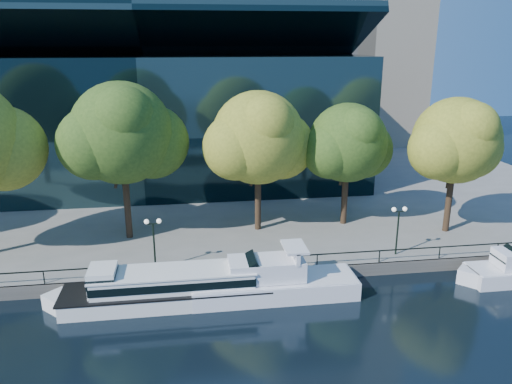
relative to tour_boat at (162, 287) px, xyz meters
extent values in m
plane|color=black|center=(1.68, -0.99, -1.26)|extent=(160.00, 160.00, 0.00)
cube|color=slate|center=(1.68, 35.51, -0.76)|extent=(90.00, 67.00, 1.00)
cube|color=#47443F|center=(1.68, 2.06, -0.76)|extent=(90.00, 0.25, 1.00)
cube|color=black|center=(1.68, 2.26, 0.69)|extent=(88.20, 0.08, 0.08)
cube|color=black|center=(1.68, 2.26, 0.19)|extent=(0.07, 0.07, 0.90)
cube|color=black|center=(-2.32, 31.01, 6.74)|extent=(50.00, 24.00, 16.00)
cube|color=black|center=(-2.32, 27.01, 16.24)|extent=(50.00, 17.14, 7.86)
cube|color=white|center=(0.36, 0.00, -0.71)|extent=(14.10, 3.42, 1.11)
cube|color=black|center=(0.36, 0.00, -0.14)|extent=(14.38, 3.49, 0.12)
cube|color=white|center=(-6.69, 0.00, -0.71)|extent=(2.83, 2.83, 1.11)
cube|color=white|center=(0.86, 0.00, 0.50)|extent=(11.00, 2.81, 1.21)
cube|color=black|center=(0.86, 0.00, 0.55)|extent=(11.14, 2.88, 0.55)
cube|color=white|center=(0.86, 0.00, 1.15)|extent=(11.28, 2.95, 0.10)
cube|color=white|center=(-3.87, 0.00, 0.80)|extent=(1.81, 2.40, 1.81)
cube|color=black|center=(-3.87, 0.00, 1.00)|extent=(1.86, 2.47, 0.71)
cube|color=white|center=(7.93, -0.06, -0.59)|extent=(11.79, 3.37, 1.35)
cube|color=white|center=(2.04, -0.06, -0.59)|extent=(2.58, 2.58, 1.35)
cube|color=white|center=(7.93, -0.06, 0.11)|extent=(11.55, 3.30, 0.09)
cube|color=white|center=(7.34, -0.06, 0.93)|extent=(5.30, 2.53, 1.46)
cube|color=black|center=(5.81, -0.06, 1.04)|extent=(2.32, 2.42, 1.84)
cube|color=white|center=(9.35, -0.06, 1.99)|extent=(0.28, 2.63, 0.90)
cube|color=white|center=(9.35, -0.06, 2.44)|extent=(1.57, 2.63, 0.17)
cube|color=white|center=(22.91, -0.40, -0.68)|extent=(2.14, 2.14, 1.16)
cube|color=black|center=(25.70, -0.40, 0.73)|extent=(1.78, 1.96, 1.47)
sphere|color=olive|center=(-12.26, 9.39, 8.17)|extent=(6.78, 6.78, 6.78)
cylinder|color=black|center=(-3.15, 10.34, 3.44)|extent=(0.56, 0.56, 7.41)
cylinder|color=black|center=(-2.65, 10.54, 6.35)|extent=(1.18, 1.79, 3.71)
cylinder|color=black|center=(-3.55, 10.04, 6.09)|extent=(1.08, 1.23, 3.31)
sphere|color=#2B4917|center=(-3.15, 10.34, 9.00)|extent=(8.53, 8.53, 8.53)
sphere|color=#2B4917|center=(-0.80, 11.62, 7.93)|extent=(6.40, 6.40, 6.40)
sphere|color=#2B4917|center=(-5.28, 9.49, 8.36)|extent=(5.97, 5.97, 5.97)
sphere|color=#2B4917|center=(-2.72, 8.63, 10.49)|extent=(5.12, 5.12, 5.12)
cylinder|color=black|center=(8.34, 10.72, 3.13)|extent=(0.56, 0.56, 6.79)
cylinder|color=black|center=(8.84, 10.92, 5.80)|extent=(1.11, 1.66, 3.40)
cylinder|color=black|center=(7.94, 10.42, 5.55)|extent=(1.02, 1.15, 3.04)
sphere|color=olive|center=(8.34, 10.72, 8.22)|extent=(8.17, 8.17, 8.17)
sphere|color=olive|center=(10.59, 11.95, 7.20)|extent=(6.13, 6.13, 6.13)
sphere|color=olive|center=(6.30, 9.91, 7.61)|extent=(5.72, 5.72, 5.72)
sphere|color=olive|center=(8.75, 9.09, 9.65)|extent=(4.90, 4.90, 4.90)
cylinder|color=black|center=(16.58, 11.05, 2.83)|extent=(0.56, 0.56, 6.19)
cylinder|color=black|center=(17.08, 11.25, 5.26)|extent=(1.04, 1.55, 3.11)
cylinder|color=black|center=(16.18, 10.75, 5.04)|extent=(0.96, 1.08, 2.78)
sphere|color=#2B4917|center=(16.58, 11.05, 7.47)|extent=(7.18, 7.18, 7.18)
sphere|color=#2B4917|center=(18.56, 12.13, 6.57)|extent=(5.38, 5.38, 5.38)
sphere|color=#2B4917|center=(14.79, 10.33, 6.93)|extent=(5.02, 5.02, 5.02)
sphere|color=#2B4917|center=(16.94, 9.62, 8.73)|extent=(4.31, 4.31, 4.31)
cylinder|color=black|center=(25.20, 7.81, 3.07)|extent=(0.56, 0.56, 6.66)
cylinder|color=black|center=(25.70, 8.01, 5.68)|extent=(1.10, 1.64, 3.34)
cylinder|color=black|center=(24.80, 7.51, 5.45)|extent=(1.01, 1.14, 2.99)
sphere|color=olive|center=(25.20, 7.81, 8.06)|extent=(7.47, 7.47, 7.47)
sphere|color=olive|center=(27.25, 8.93, 7.13)|extent=(5.60, 5.60, 5.60)
sphere|color=olive|center=(23.33, 7.07, 7.50)|extent=(5.23, 5.23, 5.23)
sphere|color=olive|center=(25.57, 6.32, 9.37)|extent=(4.48, 4.48, 4.48)
cylinder|color=black|center=(-0.58, 3.51, 1.54)|extent=(0.14, 0.14, 3.60)
cube|color=black|center=(-0.58, 3.51, 3.39)|extent=(0.90, 0.06, 0.06)
sphere|color=white|center=(-1.03, 3.51, 3.59)|extent=(0.36, 0.36, 0.36)
sphere|color=white|center=(-0.13, 3.51, 3.59)|extent=(0.36, 0.36, 0.36)
cylinder|color=black|center=(18.57, 3.51, 1.54)|extent=(0.14, 0.14, 3.60)
cube|color=black|center=(18.57, 3.51, 3.39)|extent=(0.90, 0.06, 0.06)
sphere|color=white|center=(18.12, 3.51, 3.59)|extent=(0.36, 0.36, 0.36)
sphere|color=white|center=(19.02, 3.51, 3.59)|extent=(0.36, 0.36, 0.36)
camera|label=1|loc=(2.02, -31.69, 16.40)|focal=35.00mm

